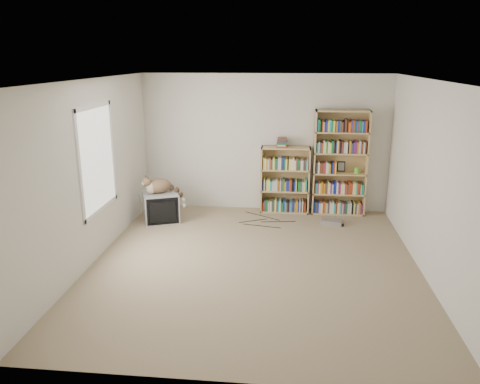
# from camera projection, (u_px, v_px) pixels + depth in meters

# --- Properties ---
(floor) EXTENTS (4.50, 5.00, 0.01)m
(floor) POSITION_uv_depth(u_px,v_px,m) (254.00, 263.00, 6.53)
(floor) COLOR gray
(floor) RESTS_ON ground
(wall_back) EXTENTS (4.50, 0.02, 2.50)m
(wall_back) POSITION_uv_depth(u_px,v_px,m) (265.00, 143.00, 8.57)
(wall_back) COLOR beige
(wall_back) RESTS_ON floor
(wall_front) EXTENTS (4.50, 0.02, 2.50)m
(wall_front) POSITION_uv_depth(u_px,v_px,m) (234.00, 252.00, 3.80)
(wall_front) COLOR beige
(wall_front) RESTS_ON floor
(wall_left) EXTENTS (0.02, 5.00, 2.50)m
(wall_left) POSITION_uv_depth(u_px,v_px,m) (92.00, 173.00, 6.40)
(wall_left) COLOR beige
(wall_left) RESTS_ON floor
(wall_right) EXTENTS (0.02, 5.00, 2.50)m
(wall_right) POSITION_uv_depth(u_px,v_px,m) (431.00, 181.00, 5.96)
(wall_right) COLOR beige
(wall_right) RESTS_ON floor
(ceiling) EXTENTS (4.50, 5.00, 0.02)m
(ceiling) POSITION_uv_depth(u_px,v_px,m) (256.00, 80.00, 5.84)
(ceiling) COLOR white
(ceiling) RESTS_ON wall_back
(window) EXTENTS (0.02, 1.22, 1.52)m
(window) POSITION_uv_depth(u_px,v_px,m) (97.00, 159.00, 6.55)
(window) COLOR white
(window) RESTS_ON wall_left
(crt_tv) EXTENTS (0.74, 0.71, 0.51)m
(crt_tv) POSITION_uv_depth(u_px,v_px,m) (161.00, 207.00, 8.17)
(crt_tv) COLOR #979799
(crt_tv) RESTS_ON floor
(cat) EXTENTS (0.76, 0.51, 0.54)m
(cat) POSITION_uv_depth(u_px,v_px,m) (162.00, 188.00, 8.07)
(cat) COLOR #3A2618
(cat) RESTS_ON crt_tv
(bookcase_tall) EXTENTS (0.94, 0.30, 1.89)m
(bookcase_tall) POSITION_uv_depth(u_px,v_px,m) (340.00, 166.00, 8.40)
(bookcase_tall) COLOR tan
(bookcase_tall) RESTS_ON floor
(bookcase_short) EXTENTS (0.89, 0.30, 1.22)m
(bookcase_short) POSITION_uv_depth(u_px,v_px,m) (285.00, 182.00, 8.60)
(bookcase_short) COLOR tan
(bookcase_short) RESTS_ON floor
(book_stack) EXTENTS (0.20, 0.26, 0.17)m
(book_stack) POSITION_uv_depth(u_px,v_px,m) (282.00, 142.00, 8.38)
(book_stack) COLOR #AD3717
(book_stack) RESTS_ON bookcase_short
(green_mug) EXTENTS (0.09, 0.09, 0.10)m
(green_mug) POSITION_uv_depth(u_px,v_px,m) (357.00, 170.00, 8.38)
(green_mug) COLOR #65C939
(green_mug) RESTS_ON bookcase_tall
(framed_print) EXTENTS (0.14, 0.05, 0.18)m
(framed_print) POSITION_uv_depth(u_px,v_px,m) (341.00, 166.00, 8.49)
(framed_print) COLOR black
(framed_print) RESTS_ON bookcase_tall
(dvd_player) EXTENTS (0.41, 0.34, 0.08)m
(dvd_player) POSITION_uv_depth(u_px,v_px,m) (332.00, 222.00, 8.07)
(dvd_player) COLOR #A5A5A9
(dvd_player) RESTS_ON floor
(wall_outlet) EXTENTS (0.01, 0.08, 0.13)m
(wall_outlet) POSITION_uv_depth(u_px,v_px,m) (140.00, 197.00, 8.53)
(wall_outlet) COLOR silver
(wall_outlet) RESTS_ON wall_left
(floor_cables) EXTENTS (1.20, 0.70, 0.01)m
(floor_cables) POSITION_uv_depth(u_px,v_px,m) (251.00, 220.00, 8.24)
(floor_cables) COLOR black
(floor_cables) RESTS_ON floor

